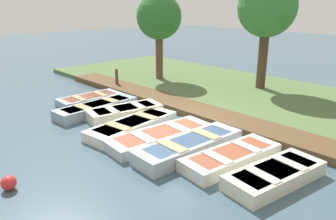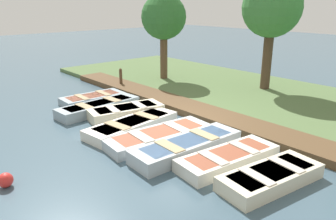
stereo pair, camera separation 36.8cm
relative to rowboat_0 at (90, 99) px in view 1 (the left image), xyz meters
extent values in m
plane|color=#425B6B|center=(-0.75, 4.65, -0.16)|extent=(80.00, 80.00, 0.00)
cube|color=#567042|center=(-5.75, 4.65, -0.06)|extent=(8.00, 24.00, 0.21)
cube|color=brown|center=(-2.26, 4.65, -0.04)|extent=(1.32, 17.98, 0.26)
cube|color=#8C9EA8|center=(0.00, 0.00, -0.01)|extent=(2.73, 1.19, 0.31)
cube|color=#994C33|center=(0.00, 0.00, 0.13)|extent=(2.24, 0.93, 0.02)
cube|color=tan|center=(0.51, -0.01, 0.16)|extent=(0.29, 1.04, 0.03)
cube|color=tan|center=(-0.51, 0.01, 0.16)|extent=(0.29, 1.04, 0.03)
cube|color=#8C9EA8|center=(0.51, 1.40, 0.03)|extent=(3.43, 1.17, 0.39)
cube|color=teal|center=(0.51, 1.40, 0.21)|extent=(2.81, 0.92, 0.03)
cube|color=tan|center=(1.15, 1.44, 0.24)|extent=(0.39, 0.90, 0.03)
cube|color=tan|center=(-0.13, 1.36, 0.24)|extent=(0.39, 0.90, 0.03)
cube|color=beige|center=(0.05, 2.61, 0.04)|extent=(2.95, 1.59, 0.41)
cube|color=beige|center=(0.05, 2.61, 0.23)|extent=(2.41, 1.26, 0.03)
cube|color=beige|center=(0.56, 2.50, 0.26)|extent=(0.47, 1.01, 0.03)
cube|color=beige|center=(-0.47, 2.71, 0.26)|extent=(0.47, 1.01, 0.03)
cube|color=silver|center=(0.63, 3.85, 0.01)|extent=(3.54, 1.50, 0.34)
cube|color=#994C33|center=(0.63, 3.85, 0.16)|extent=(2.90, 1.19, 0.03)
cube|color=tan|center=(1.28, 3.93, 0.19)|extent=(0.46, 1.03, 0.03)
cube|color=tan|center=(-0.02, 3.77, 0.19)|extent=(0.46, 1.03, 0.03)
cube|color=#B2BCC1|center=(0.56, 5.17, 0.00)|extent=(3.60, 1.48, 0.32)
cube|color=#994C33|center=(0.56, 5.17, 0.14)|extent=(2.95, 1.17, 0.03)
cube|color=beige|center=(1.22, 5.11, 0.17)|extent=(0.45, 1.10, 0.03)
cube|color=beige|center=(-0.11, 5.23, 0.17)|extent=(0.45, 1.10, 0.03)
cube|color=#B2BCC1|center=(0.51, 6.38, 0.04)|extent=(3.54, 1.19, 0.40)
cube|color=#4C709E|center=(0.51, 6.38, 0.22)|extent=(2.90, 0.94, 0.03)
cube|color=tan|center=(1.17, 6.35, 0.25)|extent=(0.39, 0.97, 0.03)
cube|color=tan|center=(-0.15, 6.41, 0.25)|extent=(0.39, 0.97, 0.03)
cube|color=silver|center=(0.16, 7.60, 0.01)|extent=(3.06, 1.37, 0.34)
cube|color=#994C33|center=(0.16, 7.60, 0.17)|extent=(2.51, 1.08, 0.03)
cube|color=beige|center=(0.72, 7.53, 0.19)|extent=(0.40, 0.97, 0.03)
cube|color=beige|center=(-0.39, 7.66, 0.19)|extent=(0.40, 0.97, 0.03)
cube|color=beige|center=(0.22, 8.91, 0.02)|extent=(2.81, 1.42, 0.37)
cube|color=teal|center=(0.22, 8.91, 0.19)|extent=(2.30, 1.12, 0.03)
cube|color=beige|center=(0.72, 8.84, 0.22)|extent=(0.41, 0.98, 0.03)
cube|color=beige|center=(-0.29, 8.99, 0.22)|extent=(0.41, 0.98, 0.03)
cylinder|color=brown|center=(-2.27, -1.21, 0.30)|extent=(0.15, 0.15, 0.93)
sphere|color=brown|center=(-2.27, -1.21, 0.79)|extent=(0.14, 0.14, 0.14)
sphere|color=red|center=(4.99, 4.87, 0.01)|extent=(0.35, 0.35, 0.35)
cylinder|color=brown|center=(-4.85, -0.89, 1.24)|extent=(0.39, 0.39, 2.80)
sphere|color=#337033|center=(-4.85, -0.89, 3.28)|extent=(2.34, 2.34, 2.34)
cylinder|color=#4C3828|center=(-7.01, 4.04, 1.44)|extent=(0.44, 0.44, 3.20)
sphere|color=#3D7F3D|center=(-7.01, 4.04, 3.77)|extent=(2.68, 2.68, 2.68)
camera|label=1|loc=(6.87, 12.22, 3.96)|focal=35.00mm
camera|label=2|loc=(6.60, 12.47, 3.96)|focal=35.00mm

